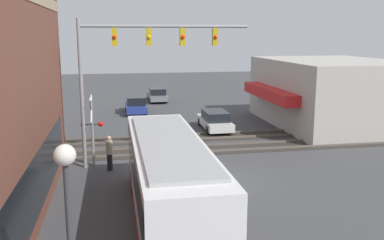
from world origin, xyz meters
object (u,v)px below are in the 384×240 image
object	(u,v)px
parked_car_white	(215,121)
parked_car_grey	(157,95)
crossing_signal	(92,124)
pedestrian_at_crossing	(109,153)
pedestrian_near_bus	(204,172)
parked_car_blue	(136,105)
city_bus	(169,177)
streetlamp	(70,238)

from	to	relation	value
parked_car_white	parked_car_grey	distance (m)	14.97
crossing_signal	parked_car_white	bearing A→B (deg)	-48.62
crossing_signal	parked_car_grey	size ratio (longest dim) A/B	0.79
parked_car_white	pedestrian_at_crossing	distance (m)	11.35
parked_car_grey	pedestrian_near_bus	bearing A→B (deg)	178.67
parked_car_blue	pedestrian_at_crossing	xyz separation A→B (m)	(-16.45, 2.23, 0.24)
city_bus	pedestrian_at_crossing	size ratio (longest dim) A/B	5.88
streetlamp	city_bus	bearing A→B (deg)	-23.51
city_bus	parked_car_blue	world-z (taller)	city_bus
parked_car_white	parked_car_grey	size ratio (longest dim) A/B	1.00
parked_car_blue	pedestrian_near_bus	distance (m)	20.40
city_bus	pedestrian_near_bus	world-z (taller)	city_bus
parked_car_blue	pedestrian_at_crossing	bearing A→B (deg)	172.28
parked_car_blue	streetlamp	bearing A→B (deg)	174.52
streetlamp	parked_car_white	size ratio (longest dim) A/B	1.02
city_bus	streetlamp	bearing A→B (deg)	156.49
parked_car_grey	parked_car_blue	bearing A→B (deg)	158.66
city_bus	pedestrian_near_bus	size ratio (longest dim) A/B	6.33
city_bus	pedestrian_at_crossing	xyz separation A→B (m)	(6.89, 2.23, -0.84)
parked_car_grey	streetlamp	bearing A→B (deg)	171.50
parked_car_grey	crossing_signal	bearing A→B (deg)	165.60
crossing_signal	pedestrian_at_crossing	bearing A→B (deg)	-136.68
parked_car_blue	pedestrian_at_crossing	size ratio (longest dim) A/B	2.44
streetlamp	parked_car_grey	xyz separation A→B (m)	(36.59, -5.47, -2.25)
city_bus	parked_car_white	xyz separation A→B (m)	(15.29, -5.40, -1.11)
pedestrian_at_crossing	crossing_signal	bearing A→B (deg)	43.32
city_bus	streetlamp	size ratio (longest dim) A/B	2.22
streetlamp	parked_car_white	world-z (taller)	streetlamp
parked_car_white	pedestrian_at_crossing	size ratio (longest dim) A/B	2.60
city_bus	crossing_signal	distance (m)	8.41
city_bus	parked_car_grey	world-z (taller)	city_bus
streetlamp	pedestrian_at_crossing	bearing A→B (deg)	-2.71
crossing_signal	streetlamp	distance (m)	14.42
crossing_signal	parked_car_blue	world-z (taller)	crossing_signal
parked_car_white	city_bus	bearing A→B (deg)	160.55
city_bus	parked_car_white	bearing A→B (deg)	-19.45
pedestrian_at_crossing	parked_car_grey	bearing A→B (deg)	-11.81
parked_car_grey	pedestrian_near_bus	world-z (taller)	pedestrian_near_bus
crossing_signal	pedestrian_near_bus	world-z (taller)	crossing_signal
city_bus	crossing_signal	bearing A→B (deg)	21.64
city_bus	streetlamp	world-z (taller)	streetlamp
pedestrian_at_crossing	pedestrian_near_bus	size ratio (longest dim) A/B	1.08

